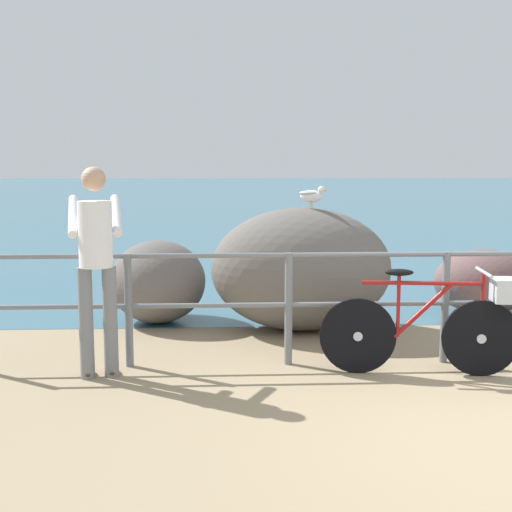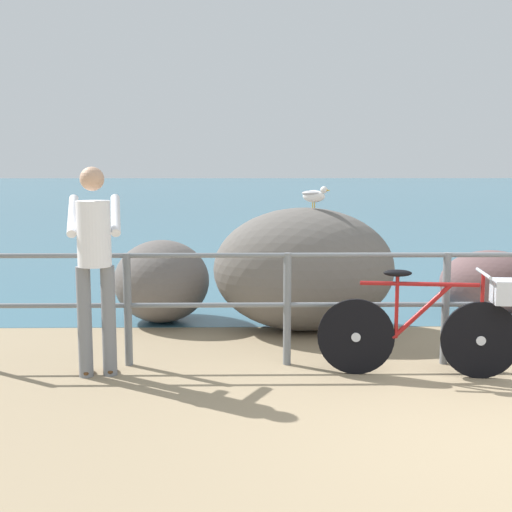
{
  "view_description": "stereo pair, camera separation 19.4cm",
  "coord_description": "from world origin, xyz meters",
  "px_view_note": "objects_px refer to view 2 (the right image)",
  "views": [
    {
      "loc": [
        -1.99,
        -4.12,
        1.79
      ],
      "look_at": [
        -1.7,
        2.07,
        0.94
      ],
      "focal_mm": 46.4,
      "sensor_mm": 36.0,
      "label": 1
    },
    {
      "loc": [
        -1.8,
        -4.13,
        1.79
      ],
      "look_at": [
        -1.7,
        2.07,
        0.94
      ],
      "focal_mm": 46.4,
      "sensor_mm": 36.0,
      "label": 2
    }
  ],
  "objects_px": {
    "breakwater_boulder_right": "(491,283)",
    "breakwater_boulder_left": "(162,281)",
    "person_at_railing": "(95,261)",
    "breakwater_boulder_main": "(304,269)",
    "seagull": "(314,195)",
    "bicycle": "(436,323)"
  },
  "relations": [
    {
      "from": "bicycle",
      "to": "breakwater_boulder_left",
      "type": "xyz_separation_m",
      "value": [
        -2.58,
        2.07,
        0.01
      ]
    },
    {
      "from": "person_at_railing",
      "to": "breakwater_boulder_right",
      "type": "distance_m",
      "value": 4.84
    },
    {
      "from": "breakwater_boulder_right",
      "to": "seagull",
      "type": "height_order",
      "value": "seagull"
    },
    {
      "from": "breakwater_boulder_left",
      "to": "breakwater_boulder_right",
      "type": "distance_m",
      "value": 3.94
    },
    {
      "from": "bicycle",
      "to": "seagull",
      "type": "height_order",
      "value": "seagull"
    },
    {
      "from": "bicycle",
      "to": "seagull",
      "type": "bearing_deg",
      "value": 126.16
    },
    {
      "from": "breakwater_boulder_right",
      "to": "breakwater_boulder_left",
      "type": "bearing_deg",
      "value": -175.63
    },
    {
      "from": "bicycle",
      "to": "person_at_railing",
      "type": "bearing_deg",
      "value": -174.65
    },
    {
      "from": "breakwater_boulder_main",
      "to": "breakwater_boulder_right",
      "type": "height_order",
      "value": "breakwater_boulder_main"
    },
    {
      "from": "bicycle",
      "to": "breakwater_boulder_left",
      "type": "relative_size",
      "value": 1.49
    },
    {
      "from": "person_at_railing",
      "to": "breakwater_boulder_main",
      "type": "bearing_deg",
      "value": -61.38
    },
    {
      "from": "breakwater_boulder_main",
      "to": "seagull",
      "type": "height_order",
      "value": "seagull"
    },
    {
      "from": "bicycle",
      "to": "seagull",
      "type": "relative_size",
      "value": 5.3
    },
    {
      "from": "breakwater_boulder_main",
      "to": "bicycle",
      "type": "bearing_deg",
      "value": -59.45
    },
    {
      "from": "bicycle",
      "to": "breakwater_boulder_right",
      "type": "height_order",
      "value": "bicycle"
    },
    {
      "from": "bicycle",
      "to": "breakwater_boulder_main",
      "type": "distance_m",
      "value": 1.94
    },
    {
      "from": "bicycle",
      "to": "seagull",
      "type": "xyz_separation_m",
      "value": [
        -0.88,
        1.59,
        1.02
      ]
    },
    {
      "from": "breakwater_boulder_left",
      "to": "seagull",
      "type": "distance_m",
      "value": 2.03
    },
    {
      "from": "person_at_railing",
      "to": "breakwater_boulder_right",
      "type": "xyz_separation_m",
      "value": [
        4.23,
        2.28,
        -0.6
      ]
    },
    {
      "from": "person_at_railing",
      "to": "breakwater_boulder_main",
      "type": "distance_m",
      "value": 2.49
    },
    {
      "from": "breakwater_boulder_main",
      "to": "breakwater_boulder_right",
      "type": "distance_m",
      "value": 2.45
    },
    {
      "from": "breakwater_boulder_left",
      "to": "breakwater_boulder_right",
      "type": "height_order",
      "value": "breakwater_boulder_left"
    }
  ]
}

